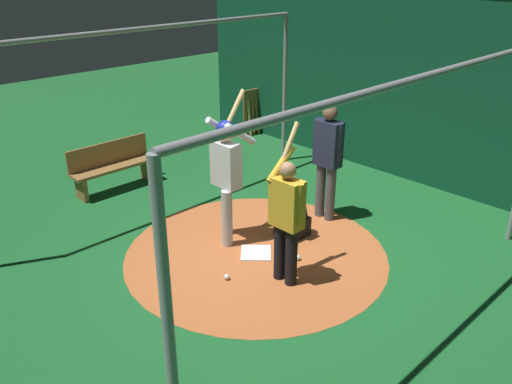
{
  "coord_description": "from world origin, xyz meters",
  "views": [
    {
      "loc": [
        4.44,
        4.6,
        3.83
      ],
      "look_at": [
        0.0,
        0.0,
        0.95
      ],
      "focal_mm": 36.87,
      "sensor_mm": 36.0,
      "label": 1
    }
  ],
  "objects_px": {
    "bench": "(113,166)",
    "baseball_0": "(227,277)",
    "bat_rack": "(254,113)",
    "baseball_2": "(280,232)",
    "home_plate": "(256,253)",
    "visitor": "(287,215)",
    "catcher": "(291,213)",
    "baseball_1": "(298,258)",
    "umpire": "(328,156)",
    "batter": "(227,169)"
  },
  "relations": [
    {
      "from": "catcher",
      "to": "umpire",
      "type": "xyz_separation_m",
      "value": [
        -0.85,
        -0.04,
        0.66
      ]
    },
    {
      "from": "visitor",
      "to": "baseball_1",
      "type": "height_order",
      "value": "visitor"
    },
    {
      "from": "visitor",
      "to": "bat_rack",
      "type": "xyz_separation_m",
      "value": [
        -3.95,
        -4.71,
        -0.45
      ]
    },
    {
      "from": "visitor",
      "to": "baseball_0",
      "type": "bearing_deg",
      "value": -45.12
    },
    {
      "from": "home_plate",
      "to": "baseball_1",
      "type": "relative_size",
      "value": 5.68
    },
    {
      "from": "baseball_0",
      "to": "baseball_2",
      "type": "distance_m",
      "value": 1.4
    },
    {
      "from": "home_plate",
      "to": "batter",
      "type": "height_order",
      "value": "batter"
    },
    {
      "from": "baseball_0",
      "to": "visitor",
      "type": "bearing_deg",
      "value": 135.72
    },
    {
      "from": "catcher",
      "to": "baseball_2",
      "type": "xyz_separation_m",
      "value": [
        0.08,
        -0.12,
        -0.34
      ]
    },
    {
      "from": "batter",
      "to": "baseball_0",
      "type": "distance_m",
      "value": 1.52
    },
    {
      "from": "umpire",
      "to": "baseball_2",
      "type": "relative_size",
      "value": 24.82
    },
    {
      "from": "bat_rack",
      "to": "bench",
      "type": "relative_size",
      "value": 0.68
    },
    {
      "from": "visitor",
      "to": "bench",
      "type": "relative_size",
      "value": 1.3
    },
    {
      "from": "baseball_0",
      "to": "catcher",
      "type": "bearing_deg",
      "value": -171.42
    },
    {
      "from": "home_plate",
      "to": "bench",
      "type": "relative_size",
      "value": 0.27
    },
    {
      "from": "baseball_1",
      "to": "visitor",
      "type": "bearing_deg",
      "value": 23.16
    },
    {
      "from": "baseball_2",
      "to": "baseball_0",
      "type": "bearing_deg",
      "value": 14.03
    },
    {
      "from": "umpire",
      "to": "baseball_2",
      "type": "xyz_separation_m",
      "value": [
        0.93,
        -0.08,
        -1.0
      ]
    },
    {
      "from": "home_plate",
      "to": "catcher",
      "type": "bearing_deg",
      "value": -179.36
    },
    {
      "from": "home_plate",
      "to": "baseball_2",
      "type": "bearing_deg",
      "value": -168.42
    },
    {
      "from": "batter",
      "to": "bat_rack",
      "type": "xyz_separation_m",
      "value": [
        -3.76,
        -3.39,
        -0.61
      ]
    },
    {
      "from": "umpire",
      "to": "baseball_1",
      "type": "bearing_deg",
      "value": 24.57
    },
    {
      "from": "catcher",
      "to": "baseball_1",
      "type": "height_order",
      "value": "catcher"
    },
    {
      "from": "umpire",
      "to": "visitor",
      "type": "distance_m",
      "value": 1.93
    },
    {
      "from": "umpire",
      "to": "visitor",
      "type": "bearing_deg",
      "value": 24.19
    },
    {
      "from": "bench",
      "to": "baseball_0",
      "type": "xyz_separation_m",
      "value": [
        0.48,
        3.61,
        -0.4
      ]
    },
    {
      "from": "home_plate",
      "to": "visitor",
      "type": "distance_m",
      "value": 1.2
    },
    {
      "from": "visitor",
      "to": "baseball_2",
      "type": "height_order",
      "value": "visitor"
    },
    {
      "from": "visitor",
      "to": "baseball_0",
      "type": "height_order",
      "value": "visitor"
    },
    {
      "from": "visitor",
      "to": "baseball_1",
      "type": "distance_m",
      "value": 1.04
    },
    {
      "from": "batter",
      "to": "baseball_0",
      "type": "relative_size",
      "value": 29.04
    },
    {
      "from": "batter",
      "to": "baseball_1",
      "type": "relative_size",
      "value": 29.04
    },
    {
      "from": "visitor",
      "to": "bench",
      "type": "bearing_deg",
      "value": -90.01
    },
    {
      "from": "bat_rack",
      "to": "baseball_2",
      "type": "xyz_separation_m",
      "value": [
        3.13,
        3.85,
        -0.45
      ]
    },
    {
      "from": "catcher",
      "to": "bat_rack",
      "type": "bearing_deg",
      "value": -127.47
    },
    {
      "from": "bat_rack",
      "to": "baseball_0",
      "type": "xyz_separation_m",
      "value": [
        4.49,
        4.19,
        -0.45
      ]
    },
    {
      "from": "bench",
      "to": "baseball_0",
      "type": "bearing_deg",
      "value": 82.44
    },
    {
      "from": "home_plate",
      "to": "bat_rack",
      "type": "relative_size",
      "value": 0.4
    },
    {
      "from": "baseball_1",
      "to": "batter",
      "type": "bearing_deg",
      "value": -75.58
    },
    {
      "from": "home_plate",
      "to": "visitor",
      "type": "height_order",
      "value": "visitor"
    },
    {
      "from": "umpire",
      "to": "bench",
      "type": "xyz_separation_m",
      "value": [
        1.82,
        -3.35,
        -0.6
      ]
    },
    {
      "from": "home_plate",
      "to": "baseball_2",
      "type": "relative_size",
      "value": 5.68
    },
    {
      "from": "batter",
      "to": "bench",
      "type": "height_order",
      "value": "batter"
    },
    {
      "from": "batter",
      "to": "catcher",
      "type": "height_order",
      "value": "batter"
    },
    {
      "from": "batter",
      "to": "umpire",
      "type": "height_order",
      "value": "batter"
    },
    {
      "from": "visitor",
      "to": "baseball_0",
      "type": "xyz_separation_m",
      "value": [
        0.54,
        -0.53,
        -0.9
      ]
    },
    {
      "from": "home_plate",
      "to": "umpire",
      "type": "bearing_deg",
      "value": -178.06
    },
    {
      "from": "catcher",
      "to": "umpire",
      "type": "height_order",
      "value": "umpire"
    },
    {
      "from": "visitor",
      "to": "bat_rack",
      "type": "bearing_deg",
      "value": -130.8
    },
    {
      "from": "catcher",
      "to": "umpire",
      "type": "bearing_deg",
      "value": -176.96
    }
  ]
}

